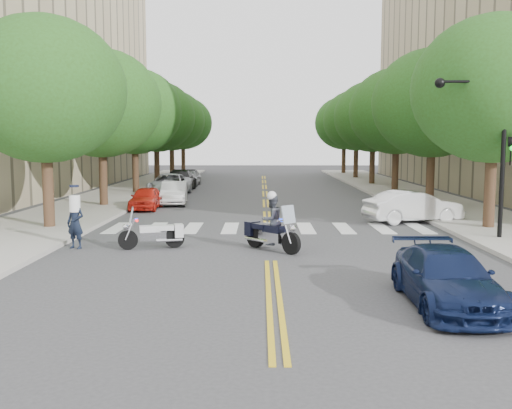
{
  "coord_description": "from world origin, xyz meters",
  "views": [
    {
      "loc": [
        -0.31,
        -16.6,
        3.52
      ],
      "look_at": [
        -0.47,
        3.58,
        1.3
      ],
      "focal_mm": 40.0,
      "sensor_mm": 36.0,
      "label": 1
    }
  ],
  "objects_px": {
    "sedan_blue": "(446,278)",
    "motorcycle_parked": "(157,234)",
    "convertible": "(413,207)",
    "motorcycle_police": "(270,224)",
    "officer_standing": "(75,223)"
  },
  "relations": [
    {
      "from": "convertible",
      "to": "officer_standing",
      "type": "bearing_deg",
      "value": 100.33
    },
    {
      "from": "motorcycle_police",
      "to": "officer_standing",
      "type": "xyz_separation_m",
      "value": [
        -6.45,
        0.28,
        -0.01
      ]
    },
    {
      "from": "motorcycle_police",
      "to": "sedan_blue",
      "type": "height_order",
      "value": "motorcycle_police"
    },
    {
      "from": "sedan_blue",
      "to": "motorcycle_parked",
      "type": "bearing_deg",
      "value": 138.69
    },
    {
      "from": "officer_standing",
      "to": "sedan_blue",
      "type": "height_order",
      "value": "officer_standing"
    },
    {
      "from": "motorcycle_police",
      "to": "motorcycle_parked",
      "type": "height_order",
      "value": "motorcycle_police"
    },
    {
      "from": "officer_standing",
      "to": "convertible",
      "type": "relative_size",
      "value": 0.4
    },
    {
      "from": "motorcycle_police",
      "to": "convertible",
      "type": "height_order",
      "value": "motorcycle_police"
    },
    {
      "from": "motorcycle_parked",
      "to": "sedan_blue",
      "type": "xyz_separation_m",
      "value": [
        7.42,
        -6.62,
        0.12
      ]
    },
    {
      "from": "officer_standing",
      "to": "sedan_blue",
      "type": "relative_size",
      "value": 0.4
    },
    {
      "from": "convertible",
      "to": "motorcycle_police",
      "type": "bearing_deg",
      "value": 120.03
    },
    {
      "from": "motorcycle_parked",
      "to": "officer_standing",
      "type": "height_order",
      "value": "officer_standing"
    },
    {
      "from": "officer_standing",
      "to": "convertible",
      "type": "bearing_deg",
      "value": 46.81
    },
    {
      "from": "motorcycle_police",
      "to": "convertible",
      "type": "bearing_deg",
      "value": -176.94
    },
    {
      "from": "sedan_blue",
      "to": "convertible",
      "type": "bearing_deg",
      "value": 78.53
    }
  ]
}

